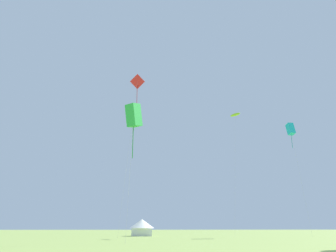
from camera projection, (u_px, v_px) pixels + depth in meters
The scene contains 5 objects.
kite_green_box at pixel (134, 116), 40.04m from camera, with size 2.23×3.09×16.01m.
kite_red_diamond at pixel (137, 84), 58.94m from camera, with size 3.62×1.88×27.69m.
kite_cyan_box at pixel (291, 129), 66.42m from camera, with size 2.32×1.83×21.65m.
kite_lime_parafoil at pixel (235, 115), 66.25m from camera, with size 3.01×3.10×23.47m.
festival_tent_center at pixel (142, 227), 63.90m from camera, with size 4.78×4.78×3.11m.
Camera 1 is at (-2.56, -2.39, 1.72)m, focal length 35.61 mm.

